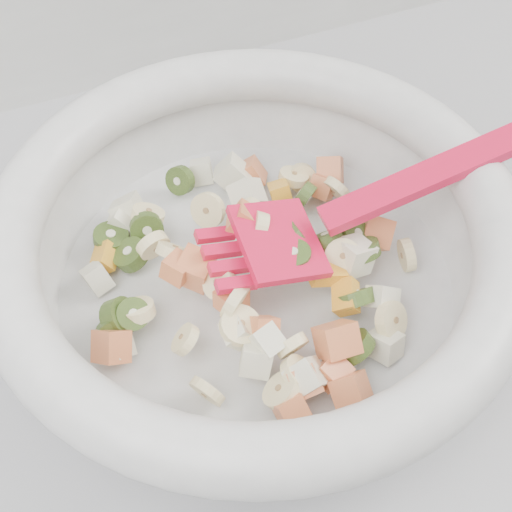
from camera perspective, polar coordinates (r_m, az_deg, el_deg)
name	(u,v)px	position (r m, az deg, el deg)	size (l,w,h in m)	color
mixing_bowl	(257,248)	(0.49, 0.05, 0.66)	(0.44, 0.37, 0.12)	silver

